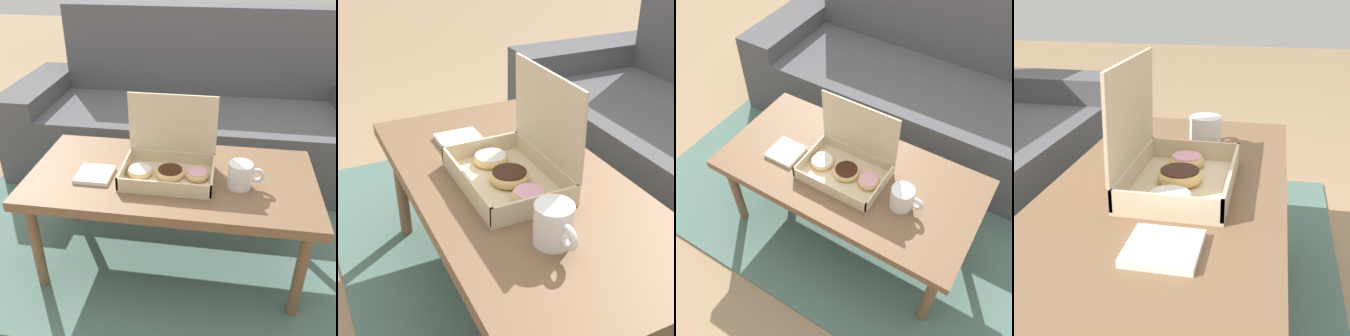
% 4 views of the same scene
% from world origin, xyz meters
% --- Properties ---
extents(ground_plane, '(12.00, 12.00, 0.00)m').
position_xyz_m(ground_plane, '(0.00, 0.00, 0.00)').
color(ground_plane, '#937756').
extents(area_rug, '(2.27, 1.86, 0.01)m').
position_xyz_m(area_rug, '(0.00, 0.30, 0.01)').
color(area_rug, '#4C6B60').
rests_on(area_rug, ground_plane).
extents(couch, '(2.15, 0.79, 0.94)m').
position_xyz_m(couch, '(0.00, 0.80, 0.31)').
color(couch, '#4C4C51').
rests_on(couch, ground_plane).
extents(coffee_table, '(1.15, 0.57, 0.46)m').
position_xyz_m(coffee_table, '(0.00, -0.13, 0.42)').
color(coffee_table, brown).
rests_on(coffee_table, ground_plane).
extents(pastry_box, '(0.36, 0.25, 0.31)m').
position_xyz_m(pastry_box, '(-0.01, -0.14, 0.52)').
color(pastry_box, beige).
rests_on(pastry_box, coffee_table).
extents(coffee_mug, '(0.14, 0.09, 0.10)m').
position_xyz_m(coffee_mug, '(0.27, -0.18, 0.51)').
color(coffee_mug, white).
rests_on(coffee_mug, coffee_table).
extents(napkin_stack, '(0.14, 0.14, 0.02)m').
position_xyz_m(napkin_stack, '(-0.30, -0.19, 0.47)').
color(napkin_stack, white).
rests_on(napkin_stack, coffee_table).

